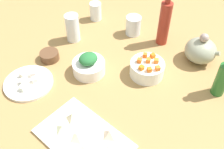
{
  "coord_description": "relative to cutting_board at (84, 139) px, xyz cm",
  "views": [
    {
      "loc": [
        44.86,
        -61.01,
        85.2
      ],
      "look_at": [
        0.0,
        0.0,
        8.0
      ],
      "focal_mm": 42.67,
      "sensor_mm": 36.0,
      "label": 1
    }
  ],
  "objects": [
    {
      "name": "drinking_glass_2",
      "position": [
        -19.88,
        61.63,
        4.26
      ],
      "size": [
        7.51,
        7.51,
        9.53
      ],
      "primitive_type": "cylinder",
      "color": "white",
      "rests_on": "tabletop"
    },
    {
      "name": "carrot_cube_1",
      "position": [
        0.67,
        35.9,
        6.8
      ],
      "size": [
        2.08,
        2.08,
        1.8
      ],
      "primitive_type": "cube",
      "rotation": [
        0.0,
        0.0,
        2.97
      ],
      "color": "orange",
      "rests_on": "bowl_carrots"
    },
    {
      "name": "plate_tofu",
      "position": [
        -35.67,
        6.43,
        0.1
      ],
      "size": [
        20.35,
        20.35,
        1.2
      ],
      "primitive_type": "cylinder",
      "color": "white",
      "rests_on": "tabletop"
    },
    {
      "name": "bowl_carrots",
      "position": [
        0.91,
        40.56,
        2.7
      ],
      "size": [
        14.54,
        14.54,
        6.4
      ],
      "primitive_type": "cylinder",
      "color": "white",
      "rests_on": "tabletop"
    },
    {
      "name": "carrot_cube_0",
      "position": [
        3.47,
        43.12,
        6.8
      ],
      "size": [
        2.48,
        2.48,
        1.8
      ],
      "primitive_type": "cube",
      "rotation": [
        0.0,
        0.0,
        0.56
      ],
      "color": "orange",
      "rests_on": "bowl_carrots"
    },
    {
      "name": "carrot_cube_3",
      "position": [
        0.65,
        44.96,
        6.8
      ],
      "size": [
        2.36,
        2.36,
        1.8
      ],
      "primitive_type": "cube",
      "rotation": [
        0.0,
        0.0,
        2.74
      ],
      "color": "orange",
      "rests_on": "bowl_carrots"
    },
    {
      "name": "teapot",
      "position": [
        15.12,
        62.5,
        5.16
      ],
      "size": [
        15.56,
        13.91,
        14.42
      ],
      "color": "gray",
      "rests_on": "tabletop"
    },
    {
      "name": "carrot_cube_2",
      "position": [
        -2.12,
        43.35,
        6.8
      ],
      "size": [
        2.4,
        2.4,
        1.8
      ],
      "primitive_type": "cube",
      "rotation": [
        0.0,
        0.0,
        2.02
      ],
      "color": "orange",
      "rests_on": "bowl_carrots"
    },
    {
      "name": "dumpling_3",
      "position": [
        -7.98,
        -1.96,
        1.81
      ],
      "size": [
        4.44,
        4.54,
        2.62
      ],
      "primitive_type": "pyramid",
      "rotation": [
        0.0,
        0.0,
        4.71
      ],
      "color": "beige",
      "rests_on": "cutting_board"
    },
    {
      "name": "bowl_small_side",
      "position": [
        -39.8,
        22.8,
        1.42
      ],
      "size": [
        8.55,
        8.55,
        3.83
      ],
      "primitive_type": "cylinder",
      "color": "brown",
      "rests_on": "tabletop"
    },
    {
      "name": "drinking_glass_1",
      "position": [
        -43.17,
        60.65,
        4.23
      ],
      "size": [
        6.18,
        6.18,
        9.46
      ],
      "primitive_type": "cylinder",
      "color": "white",
      "rests_on": "tabletop"
    },
    {
      "name": "bottle_0",
      "position": [
        -4.66,
        63.8,
        10.76
      ],
      "size": [
        5.33,
        5.33,
        25.52
      ],
      "color": "maroon",
      "rests_on": "tabletop"
    },
    {
      "name": "carrot_cube_4",
      "position": [
        -2.35,
        39.12,
        6.8
      ],
      "size": [
        2.27,
        2.27,
        1.8
      ],
      "primitive_type": "cube",
      "rotation": [
        0.0,
        0.0,
        1.89
      ],
      "color": "orange",
      "rests_on": "bowl_carrots"
    },
    {
      "name": "bottle_1",
      "position": [
        29.33,
        48.56,
        7.52
      ],
      "size": [
        5.17,
        5.17,
        19.67
      ],
      "color": "#28682A",
      "rests_on": "tabletop"
    },
    {
      "name": "chopped_greens_mound",
      "position": [
        -19.92,
        26.99,
        7.16
      ],
      "size": [
        8.95,
        9.52,
        4.19
      ],
      "primitive_type": "ellipsoid",
      "rotation": [
        0.0,
        0.0,
        1.35
      ],
      "color": "#276D35",
      "rests_on": "bowl_greens"
    },
    {
      "name": "carrot_cube_7",
      "position": [
        6.14,
        39.49,
        6.8
      ],
      "size": [
        2.52,
        2.52,
        1.8
      ],
      "primitive_type": "cube",
      "rotation": [
        0.0,
        0.0,
        2.49
      ],
      "color": "orange",
      "rests_on": "bowl_carrots"
    },
    {
      "name": "tofu_cube_1",
      "position": [
        -39.7,
        7.41,
        1.8
      ],
      "size": [
        2.28,
        2.28,
        2.2
      ],
      "primitive_type": "cube",
      "rotation": [
        0.0,
        0.0,
        3.1
      ],
      "color": "#FAEECE",
      "rests_on": "plate_tofu"
    },
    {
      "name": "dumpling_4",
      "position": [
        6.76,
        6.0,
        2.02
      ],
      "size": [
        4.86,
        4.95,
        3.03
      ],
      "primitive_type": "pyramid",
      "rotation": [
        0.0,
        0.0,
        1.33
      ],
      "color": "beige",
      "rests_on": "cutting_board"
    },
    {
      "name": "tofu_cube_4",
      "position": [
        -36.62,
        10.19,
        1.8
      ],
      "size": [
        3.11,
        3.11,
        2.2
      ],
      "primitive_type": "cube",
      "rotation": [
        0.0,
        0.0,
        2.35
      ],
      "color": "white",
      "rests_on": "plate_tofu"
    },
    {
      "name": "bowl_greens",
      "position": [
        -19.92,
        26.99,
        2.28
      ],
      "size": [
        14.01,
        14.01,
        5.56
      ],
      "primitive_type": "cylinder",
      "color": "white",
      "rests_on": "tabletop"
    },
    {
      "name": "carrot_cube_5",
      "position": [
        0.66,
        41.34,
        6.8
      ],
      "size": [
        2.38,
        2.38,
        1.8
      ],
      "primitive_type": "cube",
      "rotation": [
        0.0,
        0.0,
        0.43
      ],
      "color": "orange",
      "rests_on": "bowl_carrots"
    },
    {
      "name": "drinking_glass_0",
      "position": [
        -40.75,
        40.13,
        6.38
      ],
      "size": [
        6.6,
        6.6,
        13.76
      ],
      "primitive_type": "cylinder",
      "color": "white",
      "rests_on": "tabletop"
    },
    {
      "name": "tofu_cube_3",
      "position": [
        -33.94,
        2.33,
        1.8
      ],
      "size": [
        2.46,
        2.46,
        2.2
      ],
      "primitive_type": "cube",
      "rotation": [
        0.0,
        0.0,
        1.7
      ],
      "color": "white",
      "rests_on": "plate_tofu"
    },
    {
      "name": "tabletop",
      "position": [
        -8.0,
        27.55,
        -2.0
      ],
      "size": [
        190.0,
        190.0,
        3.0
      ],
      "primitive_type": "cube",
      "color": "#A17C48",
      "rests_on": "ground"
    },
    {
      "name": "tofu_cube_0",
      "position": [
        -36.71,
        4.75,
        1.8
      ],
      "size": [
        2.9,
        2.9,
        2.2
      ],
      "primitive_type": "cube",
      "rotation": [
        0.0,
        0.0,
        1.15
      ],
      "color": "silver",
      "rests_on": "plate_tofu"
    },
    {
      "name": "dumpling_5",
      "position": [
        -1.56,
        -1.43,
        1.68
      ],
      "size": [
        5.11,
        5.31,
        2.36
      ],
      "primitive_type": "pyramid",
      "rotation": [
        0.0,
        0.0,
        4.35
      ],
      "color": "beige",
      "rests_on": "cutting_board"
    },
    {
      "name": "carrot_cube_6",
      "position": [
        3.83,
        36.8,
        6.8
      ],
      "size": [
        2.54,
        2.54,
        1.8
      ],
      "primitive_type": "cube",
      "rotation": [
        0.0,
        0.0,
        0.82
      ],
      "color": "orange",
      "rests_on": "bowl_carrots"
    },
    {
      "name": "tofu_cube_2",
      "position": [
        -33.45,
        8.29,
        1.8
      ],
      "size": [
        2.98,
        2.98,
        2.2
      ],
      "primitive_type": "cube",
      "rotation": [
        0.0,
        0.0,
        2.65
      ],
      "color": "#F9E9CD",
      "rests_on": "plate_tofu"
    },
    {
      "name": "dumpling_0",
      "position": [
        -8.42,
        3.8,
        2.04
      ],
      "size": [
        5.34,
        5.42,
        3.09
      ],
      "primitive_type": "pyramid",
      "rotation": [
        0.0,
        0.0,
        1.96
      ],
      "color": "beige",
      "rests_on": "cutting_board"
    },
    {
      "name": "cutting_board",
      "position": [
        0.0,
        0.0,
        0.0
      ],
      "size": [
        34.14,
        23.36,
        1.0
      ],
      "primitive_type": "cube",
      "rotation": [
        0.0,
        0.0,
        -0.09
      ],
      "color": "white",
      "rests_on": "tabletop"
    }
  ]
}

